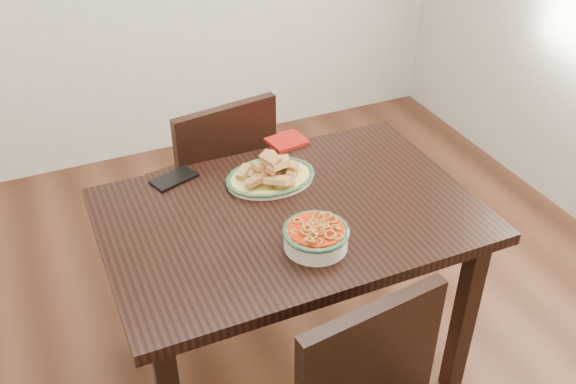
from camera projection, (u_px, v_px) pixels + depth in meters
name	position (u px, v px, depth m)	size (l,w,h in m)	color
floor	(275.00, 355.00, 2.53)	(3.50, 3.50, 0.00)	#391E12
dining_table	(290.00, 235.00, 2.12)	(1.19, 0.80, 0.75)	black
chair_far	(218.00, 182.00, 2.65)	(0.48, 0.48, 0.89)	black
fish_plate	(270.00, 169.00, 2.18)	(0.31, 0.24, 0.11)	beige
noodle_bowl	(316.00, 235.00, 1.89)	(0.20, 0.20, 0.08)	beige
smartphone	(174.00, 179.00, 2.20)	(0.15, 0.08, 0.01)	black
napkin	(287.00, 141.00, 2.42)	(0.14, 0.11, 0.01)	maroon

